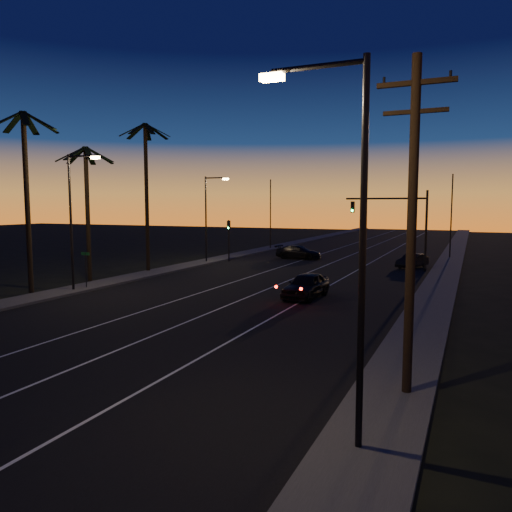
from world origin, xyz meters
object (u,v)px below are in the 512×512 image
at_px(signal_mast, 398,216).
at_px(lead_car, 306,285).
at_px(cross_car, 299,252).
at_px(right_car, 412,261).
at_px(utility_pole, 412,220).

height_order(signal_mast, lead_car, signal_mast).
bearing_deg(lead_car, cross_car, 109.96).
bearing_deg(right_car, utility_pole, -83.98).
relative_size(lead_car, right_car, 1.27).
xyz_separation_m(signal_mast, right_car, (1.09, 2.04, -4.13)).
relative_size(signal_mast, lead_car, 1.37).
height_order(utility_pole, signal_mast, utility_pole).
height_order(utility_pole, right_car, utility_pole).
bearing_deg(utility_pole, right_car, 96.02).
xyz_separation_m(utility_pole, right_car, (-3.38, 32.04, -4.67)).
distance_m(utility_pole, cross_car, 38.65).
bearing_deg(signal_mast, cross_car, 154.71).
bearing_deg(utility_pole, cross_car, 113.64).
distance_m(lead_car, cross_car, 22.42).
distance_m(utility_pole, lead_car, 16.69).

